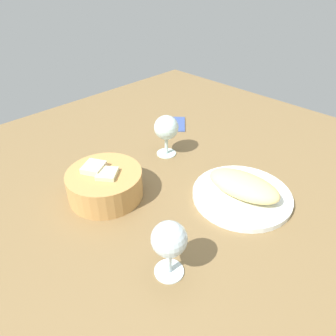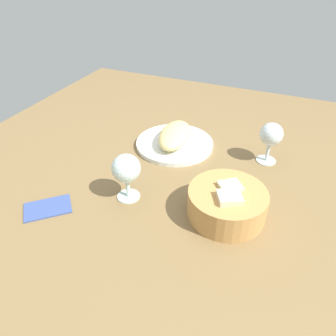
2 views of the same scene
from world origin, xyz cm
name	(u,v)px [view 1 (image 1 of 2)]	position (x,y,z in cm)	size (l,w,h in cm)	color
ground_plane	(183,189)	(0.00, 0.00, -1.00)	(140.00, 140.00, 2.00)	olive
plate	(242,195)	(-13.42, -6.56, 0.70)	(24.28, 24.28, 1.40)	white
omelette	(243,185)	(-13.42, -6.56, 3.84)	(18.00, 9.27, 4.89)	#ECD082
lettuce_garnish	(265,194)	(-17.88, -9.52, 2.14)	(4.79, 4.79, 1.47)	#49883A
bread_basket	(105,184)	(11.21, 16.46, 3.66)	(18.31, 18.31, 8.35)	tan
wine_glass_near	(166,129)	(14.37, -7.98, 8.34)	(7.11, 7.11, 12.42)	silver
wine_glass_far	(169,241)	(-15.97, 21.62, 8.35)	(6.56, 6.56, 12.28)	silver
folded_napkin	(175,123)	(26.03, -23.98, 0.40)	(11.00, 7.00, 0.80)	#3B5092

